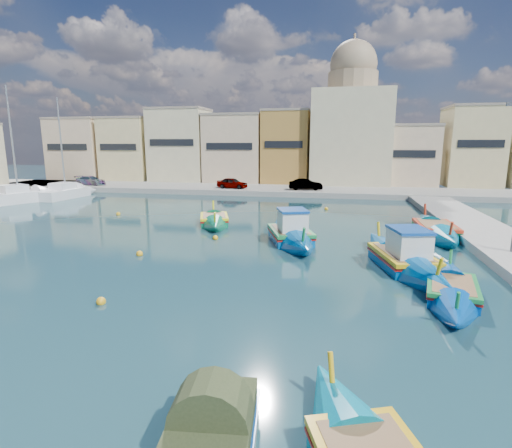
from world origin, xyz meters
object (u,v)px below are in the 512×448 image
(luzzu_cyan_mid, at_px, (435,231))
(yacht_north, at_px, (75,192))
(church_block, at_px, (351,124))
(luzzu_blue_cabin, at_px, (291,235))
(luzzu_turquoise_cabin, at_px, (403,260))
(tender_near, at_px, (212,440))
(luzzu_green, at_px, (214,221))
(yacht_midnorth, at_px, (33,196))
(luzzu_blue_south, at_px, (452,292))

(luzzu_cyan_mid, distance_m, yacht_north, 38.01)
(yacht_north, bearing_deg, church_block, 27.23)
(luzzu_blue_cabin, relative_size, yacht_north, 0.80)
(luzzu_turquoise_cabin, bearing_deg, tender_near, -112.02)
(luzzu_green, bearing_deg, yacht_north, 149.34)
(luzzu_turquoise_cabin, xyz_separation_m, yacht_midnorth, (-34.51, 16.26, 0.11))
(luzzu_blue_cabin, relative_size, luzzu_blue_south, 1.17)
(luzzu_blue_cabin, height_order, luzzu_green, luzzu_blue_cabin)
(yacht_midnorth, bearing_deg, tender_near, -45.72)
(church_block, distance_m, yacht_midnorth, 39.16)
(tender_near, height_order, yacht_midnorth, yacht_midnorth)
(luzzu_turquoise_cabin, relative_size, yacht_north, 0.88)
(luzzu_blue_cabin, bearing_deg, tender_near, -88.26)
(luzzu_blue_south, bearing_deg, yacht_north, 144.49)
(church_block, bearing_deg, tender_near, -94.19)
(church_block, distance_m, yacht_north, 35.55)
(luzzu_cyan_mid, relative_size, luzzu_blue_south, 1.20)
(luzzu_cyan_mid, bearing_deg, yacht_north, 160.40)
(luzzu_blue_south, bearing_deg, luzzu_turquoise_cabin, 109.05)
(yacht_midnorth, bearing_deg, luzzu_blue_south, -29.20)
(luzzu_turquoise_cabin, relative_size, tender_near, 3.15)
(tender_near, distance_m, yacht_north, 43.49)
(yacht_north, bearing_deg, yacht_midnorth, -114.28)
(luzzu_turquoise_cabin, distance_m, yacht_midnorth, 38.15)
(luzzu_cyan_mid, height_order, yacht_midnorth, yacht_midnorth)
(luzzu_turquoise_cabin, bearing_deg, yacht_north, 147.91)
(luzzu_cyan_mid, xyz_separation_m, yacht_north, (-35.81, 12.75, 0.16))
(tender_near, bearing_deg, church_block, 85.81)
(luzzu_cyan_mid, distance_m, luzzu_blue_south, 11.61)
(luzzu_green, distance_m, yacht_north, 23.67)
(luzzu_turquoise_cabin, relative_size, luzzu_blue_cabin, 1.09)
(tender_near, relative_size, yacht_midnorth, 0.26)
(luzzu_cyan_mid, xyz_separation_m, yacht_midnorth, (-37.70, 8.56, 0.20))
(luzzu_cyan_mid, xyz_separation_m, luzzu_green, (-15.44, 0.68, -0.04))
(luzzu_blue_cabin, bearing_deg, luzzu_cyan_mid, 21.21)
(luzzu_green, bearing_deg, luzzu_turquoise_cabin, -34.37)
(luzzu_green, xyz_separation_m, yacht_north, (-20.36, 12.07, 0.20))
(church_block, relative_size, luzzu_green, 2.45)
(luzzu_green, height_order, yacht_north, yacht_north)
(yacht_north, bearing_deg, luzzu_blue_cabin, -31.51)
(church_block, distance_m, luzzu_turquoise_cabin, 37.23)
(church_block, height_order, luzzu_cyan_mid, church_block)
(luzzu_cyan_mid, relative_size, tender_near, 2.94)
(luzzu_blue_south, bearing_deg, luzzu_blue_cabin, 132.79)
(luzzu_cyan_mid, bearing_deg, tender_near, -112.18)
(church_block, distance_m, luzzu_green, 30.91)
(luzzu_blue_cabin, distance_m, luzzu_green, 7.56)
(luzzu_cyan_mid, bearing_deg, church_block, 99.91)
(luzzu_turquoise_cabin, bearing_deg, church_block, 92.86)
(luzzu_cyan_mid, bearing_deg, luzzu_turquoise_cabin, -112.46)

